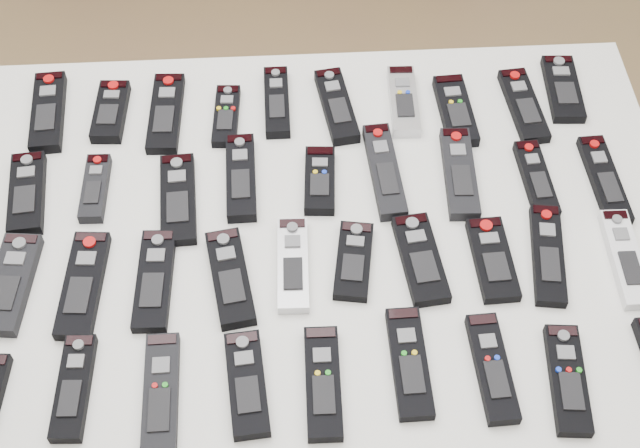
{
  "coord_description": "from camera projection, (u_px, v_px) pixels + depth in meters",
  "views": [
    {
      "loc": [
        -0.07,
        -1.05,
        2.01
      ],
      "look_at": [
        -0.02,
        -0.15,
        0.8
      ],
      "focal_mm": 50.0,
      "sensor_mm": 36.0,
      "label": 1
    }
  ],
  "objects": [
    {
      "name": "remote_0",
      "position": [
        48.0,
        112.0,
        1.67
      ],
      "size": [
        0.07,
        0.19,
        0.02
      ],
      "primitive_type": "cube",
      "rotation": [
        0.0,
        0.0,
        0.06
      ],
      "color": "black",
      "rests_on": "table"
    },
    {
      "name": "remote_33",
      "position": [
        323.0,
        383.0,
        1.34
      ],
      "size": [
        0.05,
        0.18,
        0.02
      ],
      "primitive_type": "cube",
      "rotation": [
        0.0,
        0.0,
        -0.01
      ],
      "color": "black",
      "rests_on": "table"
    },
    {
      "name": "remote_36",
      "position": [
        568.0,
        379.0,
        1.34
      ],
      "size": [
        0.07,
        0.18,
        0.02
      ],
      "primitive_type": "cube",
      "rotation": [
        0.0,
        0.0,
        -0.09
      ],
      "color": "black",
      "rests_on": "table"
    },
    {
      "name": "remote_11",
      "position": [
        95.0,
        188.0,
        1.57
      ],
      "size": [
        0.05,
        0.14,
        0.02
      ],
      "primitive_type": "cube",
      "rotation": [
        0.0,
        0.0,
        -0.03
      ],
      "color": "black",
      "rests_on": "table"
    },
    {
      "name": "remote_22",
      "position": [
        230.0,
        278.0,
        1.45
      ],
      "size": [
        0.09,
        0.19,
        0.02
      ],
      "primitive_type": "cube",
      "rotation": [
        0.0,
        0.0,
        0.16
      ],
      "color": "black",
      "rests_on": "table"
    },
    {
      "name": "remote_6",
      "position": [
        404.0,
        101.0,
        1.69
      ],
      "size": [
        0.06,
        0.17,
        0.02
      ],
      "primitive_type": "cube",
      "rotation": [
        0.0,
        0.0,
        -0.03
      ],
      "color": "#B7B7BC",
      "rests_on": "table"
    },
    {
      "name": "remote_31",
      "position": [
        161.0,
        395.0,
        1.33
      ],
      "size": [
        0.05,
        0.2,
        0.02
      ],
      "primitive_type": "cube",
      "rotation": [
        0.0,
        0.0,
        0.01
      ],
      "color": "black",
      "rests_on": "table"
    },
    {
      "name": "remote_12",
      "position": [
        178.0,
        199.0,
        1.55
      ],
      "size": [
        0.07,
        0.19,
        0.02
      ],
      "primitive_type": "cube",
      "rotation": [
        0.0,
        0.0,
        0.05
      ],
      "color": "black",
      "rests_on": "table"
    },
    {
      "name": "remote_16",
      "position": [
        459.0,
        173.0,
        1.58
      ],
      "size": [
        0.06,
        0.2,
        0.02
      ],
      "primitive_type": "cube",
      "rotation": [
        0.0,
        0.0,
        -0.04
      ],
      "color": "black",
      "rests_on": "table"
    },
    {
      "name": "remote_14",
      "position": [
        320.0,
        180.0,
        1.58
      ],
      "size": [
        0.06,
        0.15,
        0.02
      ],
      "primitive_type": "cube",
      "rotation": [
        0.0,
        0.0,
        -0.07
      ],
      "color": "black",
      "rests_on": "table"
    },
    {
      "name": "remote_19",
      "position": [
        11.0,
        284.0,
        1.44
      ],
      "size": [
        0.08,
        0.19,
        0.02
      ],
      "primitive_type": "cube",
      "rotation": [
        0.0,
        0.0,
        -0.1
      ],
      "color": "black",
      "rests_on": "table"
    },
    {
      "name": "remote_17",
      "position": [
        536.0,
        179.0,
        1.58
      ],
      "size": [
        0.05,
        0.17,
        0.02
      ],
      "primitive_type": "cube",
      "rotation": [
        0.0,
        0.0,
        0.05
      ],
      "color": "black",
      "rests_on": "table"
    },
    {
      "name": "remote_7",
      "position": [
        455.0,
        111.0,
        1.68
      ],
      "size": [
        0.07,
        0.17,
        0.02
      ],
      "primitive_type": "cube",
      "rotation": [
        0.0,
        0.0,
        0.05
      ],
      "color": "black",
      "rests_on": "table"
    },
    {
      "name": "remote_1",
      "position": [
        111.0,
        112.0,
        1.67
      ],
      "size": [
        0.06,
        0.15,
        0.02
      ],
      "primitive_type": "cube",
      "rotation": [
        0.0,
        0.0,
        -0.06
      ],
      "color": "black",
      "rests_on": "table"
    },
    {
      "name": "remote_9",
      "position": [
        563.0,
        89.0,
        1.71
      ],
      "size": [
        0.07,
        0.17,
        0.02
      ],
      "primitive_type": "cube",
      "rotation": [
        0.0,
        0.0,
        -0.05
      ],
      "color": "black",
      "rests_on": "table"
    },
    {
      "name": "remote_24",
      "position": [
        354.0,
        261.0,
        1.47
      ],
      "size": [
        0.08,
        0.16,
        0.02
      ],
      "primitive_type": "cube",
      "rotation": [
        0.0,
        0.0,
        -0.16
      ],
      "color": "black",
      "rests_on": "table"
    },
    {
      "name": "ground",
      "position": [
        323.0,
        365.0,
        2.24
      ],
      "size": [
        4.0,
        4.0,
        0.0
      ],
      "primitive_type": "plane",
      "color": "#9C814F",
      "rests_on": "ground"
    },
    {
      "name": "remote_28",
      "position": [
        625.0,
        258.0,
        1.48
      ],
      "size": [
        0.05,
        0.19,
        0.02
      ],
      "primitive_type": "cube",
      "rotation": [
        0.0,
        0.0,
        -0.02
      ],
      "color": "silver",
      "rests_on": "table"
    },
    {
      "name": "remote_13",
      "position": [
        241.0,
        177.0,
        1.58
      ],
      "size": [
        0.05,
        0.19,
        0.02
      ],
      "primitive_type": "cube",
      "rotation": [
        0.0,
        0.0,
        0.02
      ],
      "color": "black",
      "rests_on": "table"
    },
    {
      "name": "remote_23",
      "position": [
        293.0,
        265.0,
        1.47
      ],
      "size": [
        0.06,
        0.18,
        0.02
      ],
      "primitive_type": "cube",
      "rotation": [
        0.0,
        0.0,
        -0.03
      ],
      "color": "#B7B7BC",
      "rests_on": "table"
    },
    {
      "name": "remote_26",
      "position": [
        493.0,
        259.0,
        1.48
      ],
      "size": [
        0.07,
        0.16,
        0.02
      ],
      "primitive_type": "cube",
      "rotation": [
        0.0,
        0.0,
        0.04
      ],
      "color": "black",
      "rests_on": "table"
    },
    {
      "name": "remote_18",
      "position": [
        604.0,
        180.0,
        1.58
      ],
      "size": [
        0.05,
        0.19,
        0.02
      ],
      "primitive_type": "cube",
      "rotation": [
        0.0,
        0.0,
        0.04
      ],
      "color": "black",
      "rests_on": "table"
    },
    {
      "name": "remote_4",
      "position": [
        277.0,
        102.0,
        1.69
      ],
      "size": [
        0.05,
        0.17,
        0.02
      ],
      "primitive_type": "cube",
      "rotation": [
        0.0,
        0.0,
        0.0
      ],
      "color": "black",
      "rests_on": "table"
    },
    {
      "name": "remote_8",
      "position": [
        523.0,
        106.0,
        1.69
      ],
      "size": [
        0.07,
        0.19,
        0.02
      ],
      "primitive_type": "cube",
      "rotation": [
        0.0,
        0.0,
        0.09
      ],
      "color": "black",
      "rests_on": "table"
    },
    {
      "name": "remote_21",
      "position": [
        154.0,
        280.0,
        1.45
      ],
      "size": [
        0.06,
        0.19,
        0.02
      ],
      "primitive_type": "cube",
      "rotation": [
        0.0,
        0.0,
        -0.04
      ],
      "color": "black",
      "rests_on": "table"
    },
    {
      "name": "remote_25",
      "position": [
        421.0,
        259.0,
        1.47
      ],
      "size": [
        0.08,
        0.18,
        0.02
      ],
      "primitive_type": "cube",
      "rotation": [
        0.0,
        0.0,
        0.11
      ],
      "color": "black",
      "rests_on": "table"
    },
    {
      "name": "remote_10",
      "position": [
        27.0,
        193.0,
        1.56
      ],
      "size": [
        0.07,
        0.18,
        0.02
      ],
      "primitive_type": "cube",
      "rotation": [
        0.0,
        0.0,
        0.09
      ],
      "color": "black",
      "rests_on": "table"
    },
    {
      "name": "remote_20",
      "position": [
        83.0,
        285.0,
        1.45
      ],
      "size": [
        0.07,
        0.2,
        0.02
      ],
      "primitive_type": "cube",
      "rotation": [
        0.0,
        0.0,
        -0.08
      ],
      "color": "black",
      "rests_on": "table"
    },
    {
      "name": "remote_5",
      "position": [
        337.0,
        106.0,
        1.68
      ],
      "size": [
        0.08,
        0.19,
        0.02
      ],
      "primitive_type": "cube",
      "rotation": [
        0.0,
        0.0,
        0.14
      ],
      "color": "black",
      "rests_on": "table"
    },
    {
      "name": "remote_2",
      "position": [
        166.0,
        113.0,
        1.67
      ],
      "size": [
        0.06,
        0.19,
        0.02
      ],
      "primitive_type": "cube",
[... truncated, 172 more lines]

